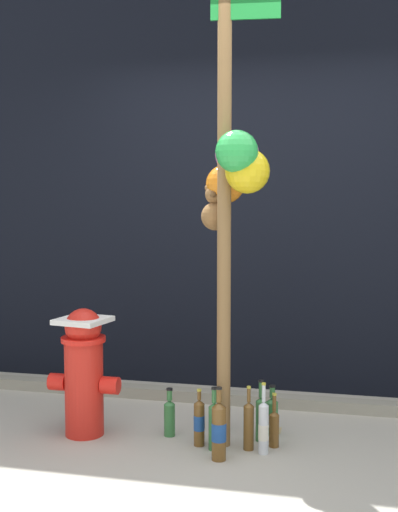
% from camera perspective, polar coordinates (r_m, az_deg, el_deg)
% --- Properties ---
extents(ground_plane, '(14.00, 14.00, 0.00)m').
position_cam_1_polar(ground_plane, '(3.53, 2.27, -18.80)').
color(ground_plane, '#ADA899').
extents(building_wall, '(10.00, 0.20, 3.33)m').
position_cam_1_polar(building_wall, '(4.90, 6.08, 7.71)').
color(building_wall, black).
rests_on(building_wall, ground_plane).
extents(curb_strip, '(8.00, 0.12, 0.08)m').
position_cam_1_polar(curb_strip, '(4.61, 5.11, -12.57)').
color(curb_strip, gray).
rests_on(curb_strip, ground_plane).
extents(memorial_post, '(0.53, 0.50, 2.92)m').
position_cam_1_polar(memorial_post, '(3.67, 2.91, 9.66)').
color(memorial_post, olive).
rests_on(memorial_post, ground_plane).
extents(fire_hydrant, '(0.44, 0.32, 0.78)m').
position_cam_1_polar(fire_hydrant, '(4.01, -10.18, -9.84)').
color(fire_hydrant, red).
rests_on(fire_hydrant, ground_plane).
extents(bottle_0, '(0.07, 0.07, 0.29)m').
position_cam_1_polar(bottle_0, '(4.01, -2.63, -13.99)').
color(bottle_0, '#337038').
rests_on(bottle_0, ground_plane).
extents(bottle_1, '(0.06, 0.06, 0.36)m').
position_cam_1_polar(bottle_1, '(3.79, 1.35, -14.69)').
color(bottle_1, '#337038').
rests_on(bottle_1, ground_plane).
extents(bottle_2, '(0.06, 0.06, 0.33)m').
position_cam_1_polar(bottle_2, '(3.85, 0.02, -14.51)').
color(bottle_2, brown).
rests_on(bottle_2, ground_plane).
extents(bottle_3, '(0.06, 0.06, 0.32)m').
position_cam_1_polar(bottle_3, '(3.87, 6.68, -14.83)').
color(bottle_3, brown).
rests_on(bottle_3, ground_plane).
extents(bottle_4, '(0.06, 0.06, 0.37)m').
position_cam_1_polar(bottle_4, '(3.94, 5.51, -14.00)').
color(bottle_4, '#337038').
rests_on(bottle_4, ground_plane).
extents(bottle_5, '(0.06, 0.06, 0.41)m').
position_cam_1_polar(bottle_5, '(3.75, 5.74, -14.88)').
color(bottle_5, silver).
rests_on(bottle_5, ground_plane).
extents(bottle_6, '(0.08, 0.08, 0.41)m').
position_cam_1_polar(bottle_6, '(3.65, 1.78, -15.19)').
color(bottle_6, brown).
rests_on(bottle_6, ground_plane).
extents(bottle_7, '(0.06, 0.06, 0.37)m').
position_cam_1_polar(bottle_7, '(3.80, 4.42, -14.68)').
color(bottle_7, brown).
rests_on(bottle_7, ground_plane).
extents(bottle_8, '(0.07, 0.07, 0.31)m').
position_cam_1_polar(bottle_8, '(4.05, 6.50, -13.88)').
color(bottle_8, '#337038').
rests_on(bottle_8, ground_plane).
extents(bottle_9, '(0.07, 0.07, 0.37)m').
position_cam_1_polar(bottle_9, '(4.10, 2.27, -13.22)').
color(bottle_9, silver).
rests_on(bottle_9, ground_plane).
extents(litter_0, '(0.11, 0.11, 0.01)m').
position_cam_1_polar(litter_0, '(4.16, 6.54, -15.07)').
color(litter_0, tan).
rests_on(litter_0, ground_plane).
extents(litter_2, '(0.11, 0.07, 0.01)m').
position_cam_1_polar(litter_2, '(4.65, 13.22, -12.98)').
color(litter_2, '#8C99B2').
rests_on(litter_2, ground_plane).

